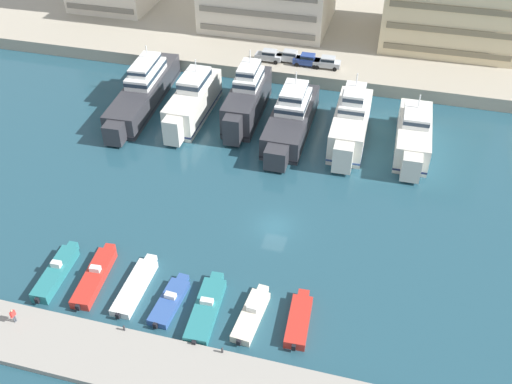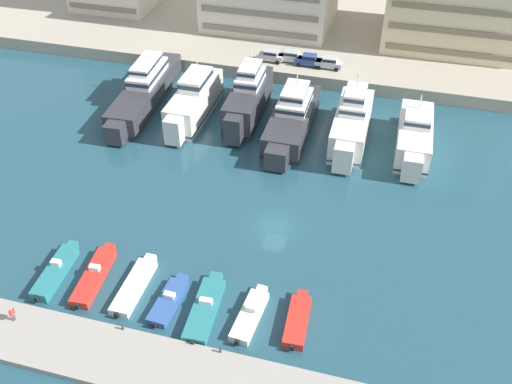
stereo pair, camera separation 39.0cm
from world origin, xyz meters
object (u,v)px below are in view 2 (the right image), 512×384
Objects in this scene: yacht_ivory_left at (194,101)px; car_blue_mid_left at (309,60)px; yacht_ivory_center at (352,123)px; car_silver_far_left at (271,55)px; motorboat_teal_far_left at (56,271)px; pedestrian_mid_deck at (12,313)px; yacht_ivory_center_right at (414,136)px; yacht_charcoal_mid_left at (248,99)px; motorboat_white_mid_left at (135,285)px; motorboat_red_mid_right at (297,320)px; motorboat_blue_center_left at (169,300)px; car_silver_center_left at (329,62)px; motorboat_red_left at (94,275)px; motorboat_teal_center at (205,308)px; yacht_charcoal_center_left at (292,118)px; yacht_charcoal_far_left at (145,89)px; car_silver_left at (291,56)px; motorboat_cream_center_right at (250,315)px.

yacht_ivory_left is 3.95× the size of car_blue_mid_left.
car_silver_far_left is (-14.82, 15.77, 0.38)m from yacht_ivory_center.
motorboat_teal_far_left is 5.00× the size of pedestrian_mid_deck.
yacht_ivory_center_right is (29.95, -0.42, -0.33)m from yacht_ivory_left.
motorboat_white_mid_left is (-1.88, -33.64, -2.36)m from yacht_charcoal_mid_left.
motorboat_red_mid_right is 49.34m from car_silver_far_left.
car_silver_center_left reaches higher than motorboat_blue_center_left.
motorboat_blue_center_left is 1.62× the size of car_blue_mid_left.
yacht_ivory_center_right is at bearing 74.79° from motorboat_red_mid_right.
motorboat_red_left is 48.67m from car_blue_mid_left.
motorboat_teal_center is at bearing -173.88° from motorboat_red_mid_right.
car_blue_mid_left is at bearing 89.78° from motorboat_teal_center.
yacht_charcoal_center_left reaches higher than car_silver_center_left.
pedestrian_mid_deck is at bearing -100.87° from car_silver_far_left.
motorboat_red_left is 47.48m from car_silver_far_left.
motorboat_white_mid_left is 1.98× the size of car_blue_mid_left.
yacht_charcoal_center_left reaches higher than motorboat_white_mid_left.
yacht_charcoal_far_left is 1.51× the size of yacht_ivory_center_right.
car_blue_mid_left is at bearing 66.60° from yacht_charcoal_mid_left.
motorboat_white_mid_left is at bearing 172.97° from motorboat_teal_center.
yacht_ivory_center_right is at bearing 62.02° from motorboat_teal_center.
yacht_ivory_center_right is 1.79× the size of motorboat_red_left.
pedestrian_mid_deck is at bearing -164.61° from motorboat_red_mid_right.
yacht_ivory_center_right reaches higher than motorboat_red_left.
car_silver_left is (-11.26, 47.70, 2.50)m from motorboat_red_mid_right.
yacht_ivory_left is 3.94× the size of car_silver_far_left.
yacht_charcoal_far_left is at bearing -141.74° from car_silver_left.
car_silver_left is (-6.93, 48.21, 2.52)m from motorboat_cream_center_right.
motorboat_cream_center_right is 1.71× the size of car_silver_center_left.
yacht_charcoal_far_left is 3.45× the size of motorboat_blue_center_left.
yacht_charcoal_center_left is at bearing -98.06° from car_silver_center_left.
yacht_charcoal_far_left reaches higher than yacht_charcoal_center_left.
motorboat_teal_far_left is 1.92× the size of car_silver_left.
motorboat_white_mid_left is at bearing -68.07° from yacht_charcoal_far_left.
pedestrian_mid_deck is at bearing -103.92° from car_silver_left.
motorboat_white_mid_left is at bearing -128.27° from yacht_ivory_center_right.
motorboat_blue_center_left is at bearing 179.03° from motorboat_teal_center.
motorboat_red_mid_right is at bearing 6.12° from motorboat_teal_center.
yacht_ivory_center_right is at bearing -3.15° from yacht_charcoal_far_left.
motorboat_red_mid_right is (24.36, 0.45, -0.11)m from motorboat_teal_far_left.
motorboat_red_mid_right is 47.98m from car_blue_mid_left.
yacht_ivory_center_right is at bearing 47.08° from motorboat_red_left.
motorboat_red_left is at bearing -123.70° from yacht_ivory_center.
car_silver_center_left reaches higher than motorboat_red_left.
motorboat_red_left is 1.28× the size of motorboat_blue_center_left.
motorboat_red_mid_right is (7.50, -31.36, -1.65)m from yacht_charcoal_center_left.
yacht_ivory_center_right is 3.70× the size of car_blue_mid_left.
motorboat_blue_center_left is (3.91, -0.87, -0.00)m from motorboat_white_mid_left.
yacht_charcoal_mid_left is at bearing 173.86° from yacht_ivory_center_right.
motorboat_white_mid_left is (-16.52, -31.34, -2.19)m from yacht_ivory_center.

